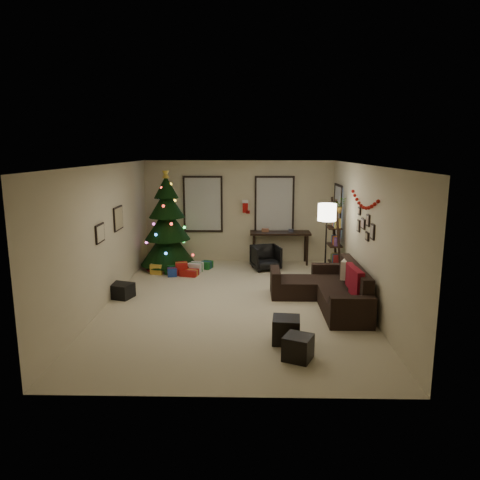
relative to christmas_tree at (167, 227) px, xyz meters
name	(u,v)px	position (x,y,z in m)	size (l,w,h in m)	color
floor	(234,303)	(1.77, -2.62, -1.06)	(7.00, 7.00, 0.00)	beige
ceiling	(234,165)	(1.77, -2.62, 1.64)	(7.00, 7.00, 0.00)	white
wall_back	(239,212)	(1.77, 0.88, 0.29)	(5.00, 5.00, 0.00)	beige
wall_front	(224,292)	(1.77, -6.12, 0.29)	(5.00, 5.00, 0.00)	beige
wall_left	(105,235)	(-0.73, -2.62, 0.29)	(7.00, 7.00, 0.00)	beige
wall_right	(365,236)	(4.27, -2.62, 0.29)	(7.00, 7.00, 0.00)	beige
window_back_left	(203,204)	(0.82, 0.85, 0.49)	(1.05, 0.06, 1.50)	#728CB2
window_back_right	(274,204)	(2.72, 0.85, 0.49)	(1.05, 0.06, 1.50)	#728CB2
window_right_wall	(338,211)	(4.24, -0.07, 0.44)	(0.06, 0.90, 1.30)	#728CB2
christmas_tree	(167,227)	(0.00, 0.00, 0.00)	(1.38, 1.38, 2.56)	black
presents	(177,268)	(0.29, -0.37, -0.95)	(1.50, 1.01, 0.30)	silver
sofa	(330,291)	(3.64, -2.63, -0.80)	(1.67, 2.44, 0.82)	black
pillow_red_a	(356,283)	(3.98, -3.34, -0.42)	(0.13, 0.49, 0.49)	maroon
pillow_red_b	(351,276)	(3.98, -2.90, -0.42)	(0.12, 0.44, 0.44)	maroon
pillow_cream	(345,269)	(3.98, -2.35, -0.43)	(0.11, 0.37, 0.37)	beige
ottoman_near	(286,330)	(2.64, -4.47, -0.86)	(0.42, 0.42, 0.40)	black
ottoman_far	(298,348)	(2.77, -5.07, -0.88)	(0.38, 0.38, 0.36)	black
desk	(280,236)	(2.87, 0.60, -0.31)	(1.58, 0.56, 0.85)	black
desk_chair	(266,257)	(2.47, -0.05, -0.75)	(0.60, 0.57, 0.62)	black
bookshelf	(335,240)	(4.07, -0.77, -0.15)	(0.30, 0.55, 1.89)	black
potted_plant	(339,203)	(4.07, -0.95, 0.73)	(0.42, 0.36, 0.46)	#4C4C4C
floor_lamp	(327,218)	(3.72, -1.52, 0.48)	(0.39, 0.39, 1.85)	black
art_map	(118,218)	(-0.71, -1.76, 0.49)	(0.04, 0.60, 0.50)	black
art_abstract	(100,233)	(-0.71, -2.97, 0.39)	(0.04, 0.45, 0.35)	black
gallery	(365,226)	(4.25, -2.69, 0.51)	(0.03, 1.25, 0.54)	black
garland	(364,201)	(4.22, -2.60, 0.96)	(0.08, 1.90, 0.30)	#A5140C
stocking_left	(233,208)	(1.63, 0.95, 0.39)	(0.20, 0.05, 0.36)	#990F0C
stocking_right	(246,206)	(1.96, 0.69, 0.45)	(0.20, 0.05, 0.36)	#990F0C
storage_bin	(118,290)	(-0.63, -2.32, -0.91)	(0.59, 0.39, 0.29)	black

